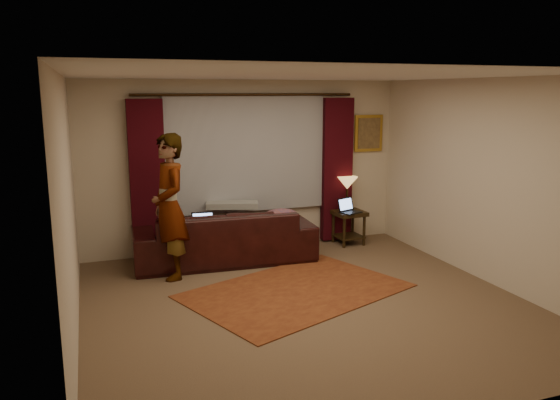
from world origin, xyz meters
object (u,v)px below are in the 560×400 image
object	(u,v)px
laptop_sofa	(203,222)
end_table	(349,227)
tiffany_lamp	(347,193)
sofa	(224,226)
person	(169,207)
laptop_table	(351,206)

from	to	relation	value
laptop_sofa	end_table	world-z (taller)	laptop_sofa
tiffany_lamp	sofa	bearing A→B (deg)	-170.69
tiffany_lamp	person	distance (m)	3.07
sofa	laptop_table	bearing A→B (deg)	-174.80
person	end_table	bearing A→B (deg)	92.68
sofa	person	bearing A→B (deg)	31.19
end_table	laptop_table	size ratio (longest dim) A/B	1.58
tiffany_lamp	laptop_table	world-z (taller)	tiffany_lamp
end_table	tiffany_lamp	bearing A→B (deg)	78.98
end_table	person	xyz separation A→B (m)	(-2.94, -0.66, 0.68)
end_table	person	size ratio (longest dim) A/B	0.28
sofa	laptop_table	size ratio (longest dim) A/B	7.49
laptop_sofa	end_table	distance (m)	2.48
tiffany_lamp	end_table	bearing A→B (deg)	-101.02
sofa	laptop_sofa	bearing A→B (deg)	23.56
laptop_sofa	tiffany_lamp	world-z (taller)	tiffany_lamp
end_table	tiffany_lamp	size ratio (longest dim) A/B	1.02
sofa	person	size ratio (longest dim) A/B	1.35
laptop_sofa	tiffany_lamp	xyz separation A→B (m)	(2.46, 0.47, 0.18)
laptop_sofa	laptop_table	xyz separation A→B (m)	(2.40, 0.20, 0.03)
person	tiffany_lamp	bearing A→B (deg)	95.09
laptop_sofa	person	world-z (taller)	person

